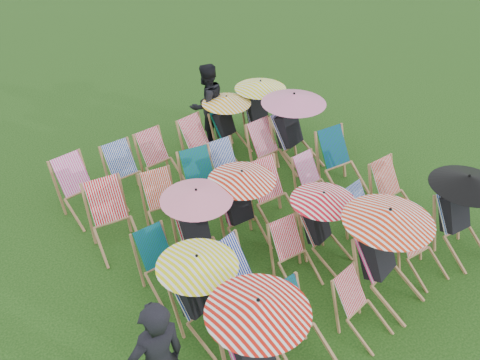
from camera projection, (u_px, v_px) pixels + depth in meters
ground at (262, 232)px, 8.85m from camera, size 100.00×100.00×0.00m
deckchair_0 at (260, 349)px, 6.02m from camera, size 1.19×1.24×1.41m
deckchair_1 at (302, 334)px, 6.49m from camera, size 0.68×0.94×1.01m
deckchair_2 at (363, 308)px, 6.96m from camera, size 0.62×0.80×0.82m
deckchair_3 at (388, 255)px, 7.27m from camera, size 1.23×1.33×1.46m
deckchair_4 at (423, 251)px, 7.86m from camera, size 0.61×0.80×0.81m
deckchair_5 at (463, 214)px, 8.12m from camera, size 1.12×1.19×1.33m
deckchair_6 at (202, 295)px, 6.82m from camera, size 1.04×1.14×1.24m
deckchair_7 at (246, 285)px, 7.15m from camera, size 0.82×1.04×1.03m
deckchair_8 at (295, 255)px, 7.78m from camera, size 0.65×0.83×0.84m
deckchair_9 at (324, 225)px, 8.03m from camera, size 0.98×1.06×1.16m
deckchair_10 at (368, 216)px, 8.52m from camera, size 0.63×0.83×0.85m
deckchair_11 at (396, 193)px, 8.96m from camera, size 0.66×0.89×0.94m
deckchair_12 at (162, 264)px, 7.61m from camera, size 0.59×0.81×0.85m
deckchair_13 at (198, 227)px, 7.91m from camera, size 1.07×1.14×1.27m
deckchair_14 at (243, 206)px, 8.34m from camera, size 1.06×1.12×1.26m
deckchair_15 at (275, 196)px, 8.84m from camera, size 0.74×0.97×1.00m
deckchair_16 at (315, 181)px, 9.34m from camera, size 0.55×0.76×0.82m
deckchair_17 at (342, 163)px, 9.64m from camera, size 0.81×1.03×1.03m
deckchair_18 at (113, 220)px, 8.31m from camera, size 0.84×1.05×1.02m
deckchair_19 at (165, 205)px, 8.72m from camera, size 0.75×0.93×0.91m
deckchair_20 at (205, 184)px, 9.12m from camera, size 0.83×1.02×0.99m
deckchair_21 at (230, 170)px, 9.58m from camera, size 0.66×0.86×0.89m
deckchair_22 at (272, 151)px, 10.04m from camera, size 0.64×0.90×0.97m
deckchair_23 at (295, 129)px, 10.17m from camera, size 1.22×1.33×1.45m
deckchair_24 at (81, 189)px, 9.01m from camera, size 0.70×0.94×0.98m
deckchair_25 at (128, 174)px, 9.45m from camera, size 0.64×0.87×0.93m
deckchair_26 at (161, 160)px, 9.84m from camera, size 0.63×0.87×0.92m
deckchair_27 at (203, 145)px, 10.29m from camera, size 0.69×0.90×0.92m
deckchair_28 at (229, 123)px, 10.69m from camera, size 0.98×1.06×1.16m
deckchair_29 at (261, 110)px, 11.06m from camera, size 1.06×1.13×1.26m
person_rear at (207, 104)px, 10.84m from camera, size 0.88×0.71×1.71m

